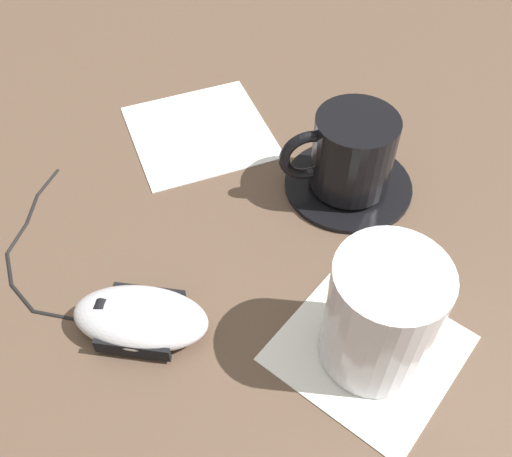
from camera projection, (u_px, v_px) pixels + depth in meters
ground_plane at (269, 267)px, 0.50m from camera, size 3.00×3.00×0.00m
saucer at (348, 183)px, 0.56m from camera, size 0.12×0.12×0.01m
coffee_cup at (350, 152)px, 0.52m from camera, size 0.09×0.09×0.07m
computer_mouse at (140, 318)px, 0.45m from camera, size 0.10×0.12×0.03m
mouse_cable at (31, 248)px, 0.51m from camera, size 0.13×0.15×0.00m
napkin_under_glass at (369, 348)px, 0.45m from camera, size 0.13×0.13×0.00m
drinking_glass at (382, 315)px, 0.40m from camera, size 0.08×0.08×0.10m
napkin_spare at (200, 131)px, 0.61m from camera, size 0.20×0.20×0.00m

